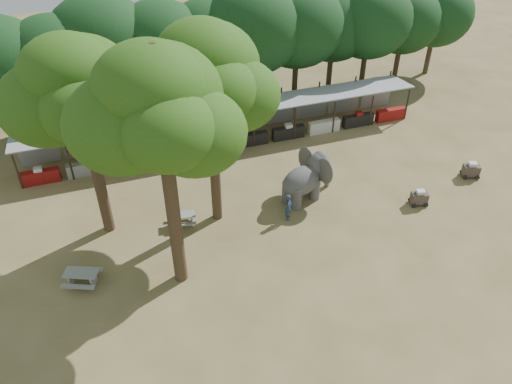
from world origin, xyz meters
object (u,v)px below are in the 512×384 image
object	(u,v)px
yard_tree_left	(76,93)
yard_tree_back	(206,77)
cart_back	(471,170)
picnic_table_far	(183,218)
elephant	(307,177)
yard_tree_center	(156,111)
picnic_table_near	(82,276)
handler	(289,207)
cart_front	(419,197)

from	to	relation	value
yard_tree_left	yard_tree_back	distance (m)	6.09
cart_back	yard_tree_back	bearing A→B (deg)	-165.41
yard_tree_left	picnic_table_far	xyz separation A→B (m)	(4.12, -1.18, -7.74)
elephant	yard_tree_center	bearing A→B (deg)	-175.51
picnic_table_near	cart_back	xyz separation A→B (m)	(24.03, 1.45, -0.01)
yard_tree_left	yard_tree_back	size ratio (longest dim) A/B	0.97
yard_tree_back	handler	distance (m)	8.80
yard_tree_back	picnic_table_near	xyz separation A→B (m)	(-7.52, -3.05, -8.01)
cart_front	picnic_table_near	bearing A→B (deg)	-165.80
handler	cart_back	xyz separation A→B (m)	(12.59, 0.06, -0.31)
yard_tree_center	picnic_table_near	size ratio (longest dim) A/B	5.79
elephant	cart_back	bearing A→B (deg)	-27.16
elephant	cart_back	distance (m)	10.93
elephant	picnic_table_far	bearing A→B (deg)	160.91
yard_tree_left	yard_tree_back	bearing A→B (deg)	-9.46
picnic_table_far	cart_front	world-z (taller)	cart_front
yard_tree_back	picnic_table_far	distance (m)	8.29
yard_tree_left	yard_tree_center	bearing A→B (deg)	-59.04
yard_tree_center	elephant	bearing A→B (deg)	23.92
picnic_table_far	cart_front	xyz separation A→B (m)	(13.62, -2.80, 0.04)
picnic_table_near	cart_front	bearing A→B (deg)	23.60
picnic_table_near	picnic_table_far	world-z (taller)	picnic_table_near
yard_tree_center	handler	world-z (taller)	yard_tree_center
yard_tree_back	handler	size ratio (longest dim) A/B	6.77
elephant	picnic_table_near	world-z (taller)	elephant
yard_tree_back	elephant	xyz separation A→B (m)	(5.72, -0.13, -7.09)
yard_tree_back	cart_back	world-z (taller)	yard_tree_back
handler	picnic_table_far	bearing A→B (deg)	102.93
yard_tree_center	picnic_table_far	bearing A→B (deg)	73.61
picnic_table_far	cart_back	distance (m)	18.44
yard_tree_center	cart_back	world-z (taller)	yard_tree_center
yard_tree_back	yard_tree_left	bearing A→B (deg)	170.54
yard_tree_center	yard_tree_left	bearing A→B (deg)	120.96
yard_tree_center	picnic_table_far	distance (m)	9.61
yard_tree_left	yard_tree_center	xyz separation A→B (m)	(3.00, -5.00, 1.01)
yard_tree_left	handler	xyz separation A→B (m)	(9.92, -2.66, -7.36)
yard_tree_center	cart_front	size ratio (longest dim) A/B	10.29
elephant	cart_front	xyz separation A→B (m)	(6.02, -2.84, -0.95)
yard_tree_center	elephant	world-z (taller)	yard_tree_center
yard_tree_center	picnic_table_near	bearing A→B (deg)	168.07
yard_tree_back	elephant	distance (m)	9.11
yard_tree_back	cart_back	size ratio (longest dim) A/B	8.93
yard_tree_center	yard_tree_back	size ratio (longest dim) A/B	1.06
picnic_table_far	handler	bearing A→B (deg)	-6.15
yard_tree_left	picnic_table_far	world-z (taller)	yard_tree_left
elephant	cart_back	size ratio (longest dim) A/B	3.06
handler	picnic_table_far	world-z (taller)	handler
cart_front	yard_tree_center	bearing A→B (deg)	-162.03
yard_tree_left	picnic_table_far	size ratio (longest dim) A/B	6.95
yard_tree_back	picnic_table_near	size ratio (longest dim) A/B	5.46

